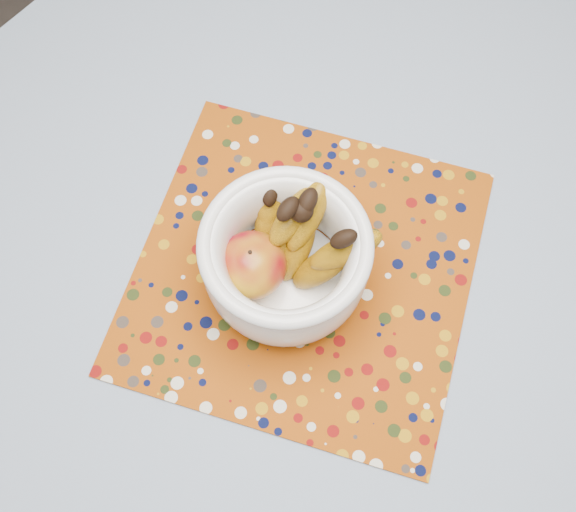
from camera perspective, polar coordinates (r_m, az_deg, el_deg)
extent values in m
plane|color=#2D2826|center=(1.65, 3.53, -9.29)|extent=(4.00, 4.00, 0.00)
cube|color=brown|center=(0.96, 6.00, 1.16)|extent=(1.20, 1.20, 0.04)
cylinder|color=brown|center=(1.69, 0.80, 19.33)|extent=(0.06, 0.06, 0.71)
cube|color=slate|center=(0.94, 6.15, 1.79)|extent=(1.32, 1.32, 0.01)
cube|color=#8E3C07|center=(0.90, 1.37, -1.19)|extent=(0.57, 0.57, 0.00)
cylinder|color=white|center=(0.89, -0.20, -1.95)|extent=(0.11, 0.11, 0.01)
cylinder|color=white|center=(0.88, -0.20, -1.70)|extent=(0.15, 0.15, 0.01)
torus|color=white|center=(0.79, -0.23, 1.00)|extent=(0.21, 0.21, 0.02)
ellipsoid|color=maroon|center=(0.84, -3.09, -0.77)|extent=(0.09, 0.09, 0.08)
sphere|color=black|center=(0.80, 1.16, 3.87)|extent=(0.03, 0.03, 0.03)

